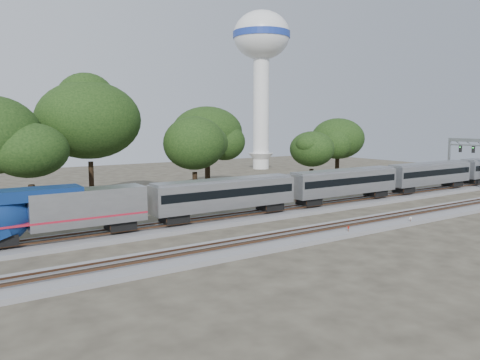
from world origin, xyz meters
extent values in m
plane|color=#383328|center=(0.00, 0.00, 0.00)|extent=(160.00, 160.00, 0.00)
cube|color=slate|center=(0.00, 6.00, 0.20)|extent=(160.00, 5.00, 0.40)
cube|color=brown|center=(0.00, 5.28, 0.66)|extent=(160.00, 0.08, 0.15)
cube|color=brown|center=(0.00, 6.72, 0.66)|extent=(160.00, 0.08, 0.15)
cube|color=slate|center=(0.00, -4.00, 0.20)|extent=(160.00, 5.00, 0.40)
cube|color=brown|center=(0.00, -4.72, 0.66)|extent=(160.00, 0.08, 0.15)
cube|color=brown|center=(0.00, -3.28, 0.66)|extent=(160.00, 0.08, 0.15)
cube|color=silver|center=(-17.59, 6.00, 3.19)|extent=(10.21, 2.89, 3.18)
cube|color=navy|center=(-22.31, 6.00, 4.68)|extent=(8.18, 2.83, 0.96)
cube|color=black|center=(-24.42, 6.00, 3.91)|extent=(0.43, 2.21, 1.26)
cube|color=maroon|center=(-18.74, 6.00, 2.37)|extent=(12.52, 2.93, 0.17)
cube|color=black|center=(-24.76, 6.00, 1.16)|extent=(2.50, 2.12, 0.87)
cube|color=black|center=(-14.65, 6.00, 1.16)|extent=(2.50, 2.12, 0.87)
cube|color=silver|center=(-3.02, 6.00, 3.04)|extent=(16.75, 2.89, 2.89)
cube|color=black|center=(-3.02, 6.00, 3.33)|extent=(16.18, 2.94, 0.87)
cube|color=gray|center=(-3.02, 6.00, 4.53)|extent=(16.37, 2.31, 0.34)
cube|color=black|center=(-9.08, 6.00, 1.16)|extent=(2.50, 2.12, 0.87)
cube|color=black|center=(3.05, 6.00, 1.16)|extent=(2.50, 2.12, 0.87)
cube|color=silver|center=(15.12, 6.00, 3.04)|extent=(16.75, 2.89, 2.89)
cube|color=black|center=(15.12, 6.00, 3.33)|extent=(16.18, 2.94, 0.87)
cube|color=gray|center=(15.12, 6.00, 4.53)|extent=(16.37, 2.31, 0.34)
cube|color=black|center=(9.05, 6.00, 1.16)|extent=(2.50, 2.12, 0.87)
cube|color=black|center=(21.18, 6.00, 1.16)|extent=(2.50, 2.12, 0.87)
cube|color=silver|center=(33.25, 6.00, 3.04)|extent=(16.75, 2.89, 2.89)
cube|color=black|center=(33.25, 6.00, 3.33)|extent=(16.18, 2.94, 0.87)
cube|color=gray|center=(33.25, 6.00, 4.53)|extent=(16.37, 2.31, 0.34)
cube|color=black|center=(27.18, 6.00, 1.16)|extent=(2.50, 2.12, 0.87)
cube|color=black|center=(39.31, 6.00, 1.16)|extent=(2.50, 2.12, 0.87)
cube|color=black|center=(45.31, 6.00, 1.16)|extent=(2.50, 2.12, 0.87)
cylinder|color=#512D19|center=(3.41, -5.71, 0.42)|extent=(0.06, 0.06, 0.83)
cylinder|color=#BB120D|center=(3.41, -5.71, 0.78)|extent=(0.30, 0.08, 0.30)
cylinder|color=#512D19|center=(12.17, -6.18, 0.40)|extent=(0.05, 0.05, 0.80)
cylinder|color=silver|center=(12.17, -6.18, 0.76)|extent=(0.28, 0.09, 0.28)
cube|color=#512D19|center=(8.31, -5.77, 0.15)|extent=(0.56, 0.41, 0.30)
cylinder|color=silver|center=(35.16, 51.17, 12.71)|extent=(3.63, 3.63, 25.43)
cone|color=silver|center=(35.16, 51.17, 1.82)|extent=(5.81, 5.81, 3.63)
ellipsoid|color=silver|center=(35.16, 51.17, 30.20)|extent=(12.71, 12.71, 10.81)
cylinder|color=#1B3597|center=(35.16, 51.17, 30.20)|extent=(12.86, 12.86, 1.45)
cube|color=gray|center=(43.15, 9.16, 4.07)|extent=(0.32, 0.32, 8.13)
cube|color=gray|center=(43.15, 6.00, 7.86)|extent=(0.36, 6.68, 0.54)
cube|color=gray|center=(43.15, 6.00, 7.05)|extent=(0.23, 6.68, 0.23)
cube|color=black|center=(42.88, 4.92, 6.41)|extent=(0.23, 0.45, 1.08)
cube|color=black|center=(42.88, 7.08, 6.41)|extent=(0.23, 0.45, 1.08)
cylinder|color=black|center=(-20.37, 16.58, 2.10)|extent=(0.70, 0.70, 4.20)
ellipsoid|color=black|center=(-20.37, 16.58, 7.80)|extent=(7.92, 7.92, 6.73)
cylinder|color=black|center=(-12.61, 21.73, 2.95)|extent=(0.70, 0.70, 5.90)
ellipsoid|color=black|center=(-12.61, 21.73, 10.96)|extent=(11.13, 11.13, 9.46)
cylinder|color=black|center=(-0.67, 17.08, 2.16)|extent=(0.70, 0.70, 4.33)
ellipsoid|color=black|center=(-0.67, 17.08, 8.04)|extent=(8.16, 8.16, 6.94)
cylinder|color=black|center=(6.20, 25.72, 2.47)|extent=(0.70, 0.70, 4.93)
ellipsoid|color=black|center=(6.20, 25.72, 9.16)|extent=(9.30, 9.30, 7.90)
cylinder|color=black|center=(19.73, 17.23, 1.79)|extent=(0.70, 0.70, 3.58)
ellipsoid|color=black|center=(19.73, 17.23, 6.64)|extent=(6.74, 6.74, 5.73)
cylinder|color=black|center=(31.79, 23.61, 2.11)|extent=(0.70, 0.70, 4.21)
ellipsoid|color=black|center=(31.79, 23.61, 7.82)|extent=(7.95, 7.95, 6.75)
camera|label=1|loc=(-29.32, -35.93, 10.65)|focal=35.00mm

